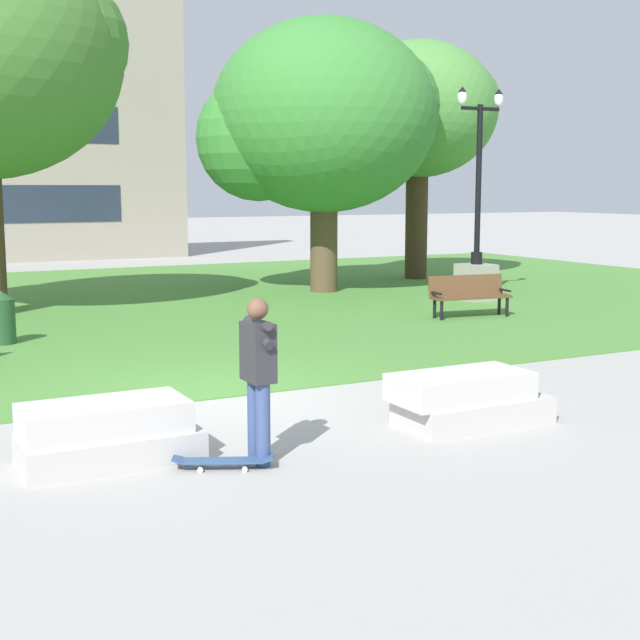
{
  "coord_description": "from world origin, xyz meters",
  "views": [
    {
      "loc": [
        -4.16,
        -10.91,
        2.8
      ],
      "look_at": [
        0.83,
        -1.4,
        1.2
      ],
      "focal_mm": 50.0,
      "sensor_mm": 36.0,
      "label": 1
    }
  ],
  "objects_px": {
    "concrete_block_center": "(108,434)",
    "park_bench_near_right": "(469,293)",
    "person_skateboarder": "(258,370)",
    "concrete_block_left": "(467,400)",
    "trash_bin": "(1,317)",
    "lamp_post_right": "(477,258)",
    "skateboard": "(223,461)"
  },
  "relations": [
    {
      "from": "concrete_block_center",
      "to": "park_bench_near_right",
      "type": "distance_m",
      "value": 11.68
    },
    {
      "from": "concrete_block_center",
      "to": "person_skateboarder",
      "type": "distance_m",
      "value": 1.69
    },
    {
      "from": "park_bench_near_right",
      "to": "person_skateboarder",
      "type": "bearing_deg",
      "value": -138.14
    },
    {
      "from": "concrete_block_left",
      "to": "trash_bin",
      "type": "height_order",
      "value": "trash_bin"
    },
    {
      "from": "trash_bin",
      "to": "lamp_post_right",
      "type": "bearing_deg",
      "value": 5.48
    },
    {
      "from": "park_bench_near_right",
      "to": "lamp_post_right",
      "type": "distance_m",
      "value": 3.03
    },
    {
      "from": "concrete_block_center",
      "to": "trash_bin",
      "type": "distance_m",
      "value": 7.83
    },
    {
      "from": "person_skateboarder",
      "to": "concrete_block_left",
      "type": "bearing_deg",
      "value": 4.41
    },
    {
      "from": "lamp_post_right",
      "to": "trash_bin",
      "type": "relative_size",
      "value": 5.39
    },
    {
      "from": "lamp_post_right",
      "to": "person_skateboarder",
      "type": "bearing_deg",
      "value": -136.5
    },
    {
      "from": "lamp_post_right",
      "to": "park_bench_near_right",
      "type": "bearing_deg",
      "value": -130.44
    },
    {
      "from": "person_skateboarder",
      "to": "lamp_post_right",
      "type": "bearing_deg",
      "value": 43.5
    },
    {
      "from": "park_bench_near_right",
      "to": "skateboard",
      "type": "bearing_deg",
      "value": -139.44
    },
    {
      "from": "skateboard",
      "to": "concrete_block_center",
      "type": "bearing_deg",
      "value": 143.27
    },
    {
      "from": "concrete_block_center",
      "to": "lamp_post_right",
      "type": "height_order",
      "value": "lamp_post_right"
    },
    {
      "from": "concrete_block_left",
      "to": "park_bench_near_right",
      "type": "height_order",
      "value": "park_bench_near_right"
    },
    {
      "from": "person_skateboarder",
      "to": "trash_bin",
      "type": "bearing_deg",
      "value": 98.45
    },
    {
      "from": "concrete_block_center",
      "to": "lamp_post_right",
      "type": "distance_m",
      "value": 14.6
    },
    {
      "from": "skateboard",
      "to": "trash_bin",
      "type": "bearing_deg",
      "value": 95.81
    },
    {
      "from": "park_bench_near_right",
      "to": "trash_bin",
      "type": "height_order",
      "value": "trash_bin"
    },
    {
      "from": "person_skateboarder",
      "to": "park_bench_near_right",
      "type": "height_order",
      "value": "person_skateboarder"
    },
    {
      "from": "lamp_post_right",
      "to": "concrete_block_left",
      "type": "bearing_deg",
      "value": -127.99
    },
    {
      "from": "skateboard",
      "to": "trash_bin",
      "type": "height_order",
      "value": "trash_bin"
    },
    {
      "from": "concrete_block_center",
      "to": "skateboard",
      "type": "height_order",
      "value": "concrete_block_center"
    },
    {
      "from": "person_skateboarder",
      "to": "lamp_post_right",
      "type": "relative_size",
      "value": 0.33
    },
    {
      "from": "concrete_block_left",
      "to": "trash_bin",
      "type": "distance_m",
      "value": 9.27
    },
    {
      "from": "lamp_post_right",
      "to": "trash_bin",
      "type": "distance_m",
      "value": 11.5
    },
    {
      "from": "person_skateboarder",
      "to": "trash_bin",
      "type": "distance_m",
      "value": 8.65
    },
    {
      "from": "person_skateboarder",
      "to": "trash_bin",
      "type": "height_order",
      "value": "person_skateboarder"
    },
    {
      "from": "skateboard",
      "to": "park_bench_near_right",
      "type": "relative_size",
      "value": 0.54
    },
    {
      "from": "person_skateboarder",
      "to": "skateboard",
      "type": "bearing_deg",
      "value": -178.66
    },
    {
      "from": "concrete_block_center",
      "to": "person_skateboarder",
      "type": "bearing_deg",
      "value": -27.59
    }
  ]
}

